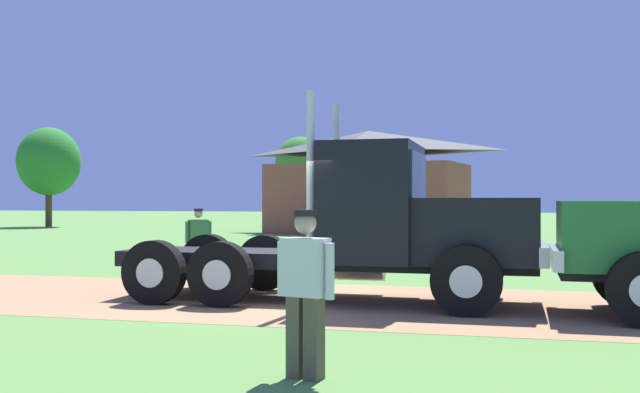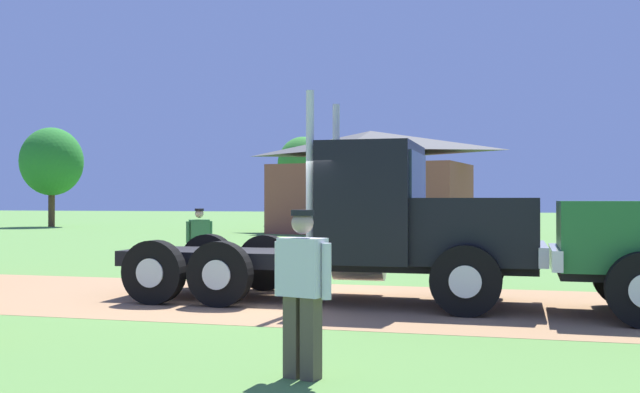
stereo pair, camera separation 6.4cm
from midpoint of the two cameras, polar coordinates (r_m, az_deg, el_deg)
The scene contains 8 objects.
ground_plane at distance 13.73m, azimuth -3.06°, elevation -7.97°, with size 200.00×200.00×0.00m, color #57853D.
dirt_track at distance 13.73m, azimuth -3.06°, elevation -7.95°, with size 120.00×5.53×0.01m, color #A17851.
truck_foreground_white at distance 13.34m, azimuth 4.75°, elevation -2.51°, with size 7.68×2.77×3.71m.
visitor_standing_near at distance 7.70m, azimuth -1.12°, elevation -6.83°, with size 0.65×0.38×1.74m.
visitor_far_side at distance 18.71m, azimuth -9.15°, elevation -3.18°, with size 0.54×0.50×1.63m.
shed_building at distance 41.01m, azimuth 3.94°, elevation 0.97°, with size 11.48×7.57×5.66m.
tree_left at distance 54.46m, azimuth -19.87°, elevation 2.52°, with size 4.26×4.26×6.85m.
tree_mid at distance 54.85m, azimuth -1.30°, elevation 2.44°, with size 3.73×3.73×6.52m.
Camera 2 is at (4.17, -12.95, 1.84)m, focal length 41.70 mm.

